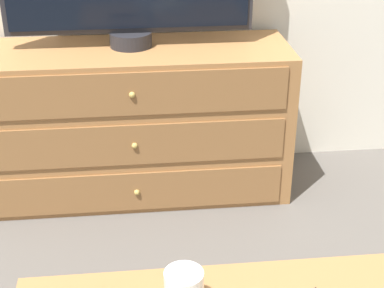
# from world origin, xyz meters

# --- Properties ---
(ground_plane) EXTENTS (12.00, 12.00, 0.00)m
(ground_plane) POSITION_xyz_m (0.00, 0.00, 0.00)
(ground_plane) COLOR #56514C
(dresser) EXTENTS (1.29, 0.44, 0.64)m
(dresser) POSITION_xyz_m (-0.03, -0.24, 0.32)
(dresser) COLOR #9E6B3D
(dresser) RESTS_ON ground_plane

